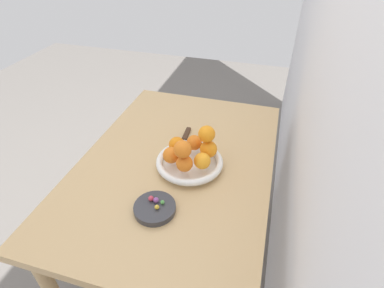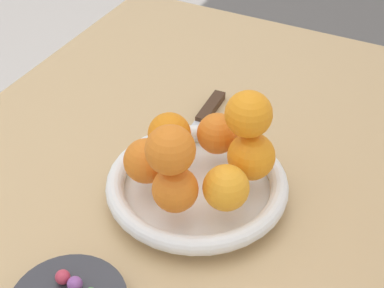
{
  "view_description": "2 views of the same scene",
  "coord_description": "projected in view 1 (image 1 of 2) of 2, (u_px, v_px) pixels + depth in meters",
  "views": [
    {
      "loc": [
        0.88,
        0.32,
        1.52
      ],
      "look_at": [
        -0.01,
        0.06,
        0.83
      ],
      "focal_mm": 28.0,
      "sensor_mm": 36.0,
      "label": 1
    },
    {
      "loc": [
        0.58,
        0.33,
        1.34
      ],
      "look_at": [
        0.03,
        0.06,
        0.84
      ],
      "focal_mm": 55.0,
      "sensor_mm": 36.0,
      "label": 2
    }
  ],
  "objects": [
    {
      "name": "candy_dish",
      "position": [
        155.0,
        208.0,
        1.0
      ],
      "size": [
        0.14,
        0.14,
        0.02
      ],
      "primitive_type": "cylinder",
      "color": "#333338",
      "rests_on": "dining_table"
    },
    {
      "name": "orange_7",
      "position": [
        183.0,
        149.0,
        1.05
      ],
      "size": [
        0.06,
        0.06,
        0.06
      ],
      "primitive_type": "sphere",
      "color": "orange",
      "rests_on": "orange_1"
    },
    {
      "name": "orange_5",
      "position": [
        178.0,
        145.0,
        1.18
      ],
      "size": [
        0.06,
        0.06,
        0.06
      ],
      "primitive_type": "sphere",
      "color": "orange",
      "rests_on": "fruit_bowl"
    },
    {
      "name": "candy_ball_1",
      "position": [
        156.0,
        200.0,
        1.0
      ],
      "size": [
        0.02,
        0.02,
        0.02
      ],
      "primitive_type": "sphere",
      "color": "#8C4C99",
      "rests_on": "candy_dish"
    },
    {
      "name": "candy_ball_2",
      "position": [
        162.0,
        202.0,
        0.99
      ],
      "size": [
        0.01,
        0.01,
        0.01
      ],
      "primitive_type": "sphere",
      "color": "#4C9947",
      "rests_on": "candy_dish"
    },
    {
      "name": "candy_ball_3",
      "position": [
        151.0,
        198.0,
        1.01
      ],
      "size": [
        0.02,
        0.02,
        0.02
      ],
      "primitive_type": "sphere",
      "color": "#C6384C",
      "rests_on": "candy_dish"
    },
    {
      "name": "ground_plane",
      "position": [
        181.0,
        263.0,
        1.66
      ],
      "size": [
        6.0,
        6.0,
        0.0
      ],
      "primitive_type": "plane",
      "color": "slate"
    },
    {
      "name": "orange_6",
      "position": [
        207.0,
        134.0,
        1.12
      ],
      "size": [
        0.06,
        0.06,
        0.06
      ],
      "primitive_type": "sphere",
      "color": "orange",
      "rests_on": "orange_3"
    },
    {
      "name": "wall_back",
      "position": [
        342.0,
        47.0,
        0.8
      ],
      "size": [
        4.0,
        0.05,
        2.5
      ],
      "primitive_type": "cube",
      "color": "white",
      "rests_on": "ground_plane"
    },
    {
      "name": "fruit_bowl",
      "position": [
        190.0,
        163.0,
        1.17
      ],
      "size": [
        0.26,
        0.26,
        0.04
      ],
      "color": "white",
      "rests_on": "dining_table"
    },
    {
      "name": "knife",
      "position": [
        183.0,
        142.0,
        1.31
      ],
      "size": [
        0.26,
        0.03,
        0.01
      ],
      "color": "#3F2819",
      "rests_on": "dining_table"
    },
    {
      "name": "dining_table",
      "position": [
        177.0,
        177.0,
        1.26
      ],
      "size": [
        1.1,
        0.76,
        0.74
      ],
      "color": "tan",
      "rests_on": "ground_plane"
    },
    {
      "name": "candy_ball_0",
      "position": [
        157.0,
        207.0,
        0.98
      ],
      "size": [
        0.02,
        0.02,
        0.02
      ],
      "primitive_type": "sphere",
      "color": "gold",
      "rests_on": "candy_dish"
    },
    {
      "name": "orange_3",
      "position": [
        208.0,
        149.0,
        1.15
      ],
      "size": [
        0.07,
        0.07,
        0.07
      ],
      "primitive_type": "sphere",
      "color": "orange",
      "rests_on": "fruit_bowl"
    },
    {
      "name": "orange_0",
      "position": [
        172.0,
        155.0,
        1.13
      ],
      "size": [
        0.06,
        0.06,
        0.06
      ],
      "primitive_type": "sphere",
      "color": "orange",
      "rests_on": "fruit_bowl"
    },
    {
      "name": "orange_4",
      "position": [
        194.0,
        143.0,
        1.19
      ],
      "size": [
        0.06,
        0.06,
        0.06
      ],
      "primitive_type": "sphere",
      "color": "orange",
      "rests_on": "fruit_bowl"
    },
    {
      "name": "orange_1",
      "position": [
        184.0,
        164.0,
        1.09
      ],
      "size": [
        0.06,
        0.06,
        0.06
      ],
      "primitive_type": "sphere",
      "color": "orange",
      "rests_on": "fruit_bowl"
    },
    {
      "name": "orange_2",
      "position": [
        202.0,
        161.0,
        1.1
      ],
      "size": [
        0.06,
        0.06,
        0.06
      ],
      "primitive_type": "sphere",
      "color": "orange",
      "rests_on": "fruit_bowl"
    }
  ]
}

